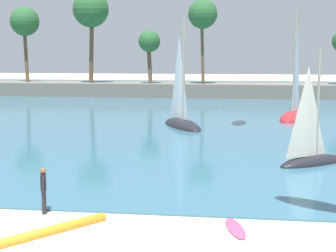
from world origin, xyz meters
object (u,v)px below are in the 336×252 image
Objects in this scene: person_at_waterline at (44,189)px; surfboard at (235,228)px; sailboat_toward_headland at (182,116)px; sailboat_mid_bay at (312,153)px; folded_kite at (45,244)px; sailboat_near_shore at (294,108)px.

person_at_waterline is 6.94m from surfboard.
sailboat_toward_headland is (2.56, 22.60, -0.03)m from person_at_waterline.
person_at_waterline is 0.79× the size of surfboard.
sailboat_mid_bay is at bearing -57.85° from sailboat_toward_headland.
sailboat_mid_bay is at bearing 59.30° from folded_kite.
sailboat_mid_bay is 15.24m from sailboat_toward_headland.
surfboard is (6.84, -0.85, -0.85)m from person_at_waterline.
person_at_waterline is at bearing 70.63° from surfboard.
sailboat_near_shore reaches higher than sailboat_toward_headland.
sailboat_toward_headland is at bearing 83.54° from person_at_waterline.
person_at_waterline is 0.19× the size of sailboat_toward_headland.
sailboat_toward_headland reaches higher than sailboat_mid_bay.
sailboat_near_shore is (9.78, 33.86, 0.15)m from folded_kite.
sailboat_near_shore is at bearing 86.85° from sailboat_mid_bay.
person_at_waterline is 0.27× the size of sailboat_mid_bay.
person_at_waterline is at bearing -96.46° from sailboat_toward_headland.
sailboat_near_shore is 11.10m from sailboat_toward_headland.
surfboard is 0.24× the size of sailboat_toward_headland.
sailboat_toward_headland is at bearing 88.72° from folded_kite.
folded_kite is 2.24× the size of surfboard.
person_at_waterline reaches higher than folded_kite.
surfboard is 30.12m from sailboat_near_shore.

